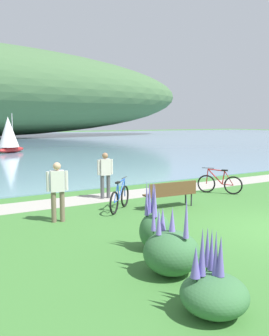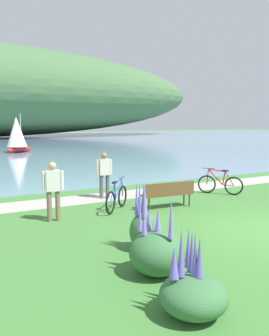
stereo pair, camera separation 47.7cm
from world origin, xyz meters
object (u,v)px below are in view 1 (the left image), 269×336
Objects in this scene: park_bench_near_camera at (171,192)px; bicycle_beside_path at (120,198)px; person_on_the_grass at (57,188)px; bicycle_leaning_near_bench at (220,184)px; person_at_shoreline at (105,172)px; sailboat_toward_hillside at (9,134)px.

park_bench_near_camera is 1.36× the size of bicycle_beside_path.
bicycle_leaning_near_bench is at bearing 5.60° from person_on_the_grass.
person_at_shoreline reaches higher than park_bench_near_camera.
park_bench_near_camera is 0.51× the size of sailboat_toward_hillside.
bicycle_beside_path is (-1.62, 0.55, -0.12)m from park_bench_near_camera.
park_bench_near_camera is 3.81m from person_on_the_grass.
bicycle_beside_path is 0.38× the size of sailboat_toward_hillside.
park_bench_near_camera is 3.24m from bicycle_leaning_near_bench.
bicycle_leaning_near_bench is 23.63m from sailboat_toward_hillside.
person_on_the_grass is at bearing -98.61° from sailboat_toward_hillside.
person_on_the_grass is (-6.87, -0.67, 0.58)m from bicycle_leaning_near_bench.
person_at_shoreline is at bearing 40.01° from person_on_the_grass.
sailboat_toward_hillside is at bearing 81.39° from person_on_the_grass.
person_at_shoreline is at bearing -92.86° from sailboat_toward_hillside.
park_bench_near_camera is 24.35m from sailboat_toward_hillside.
bicycle_beside_path is 2.24m from person_on_the_grass.
person_on_the_grass is at bearing -172.63° from bicycle_beside_path.
park_bench_near_camera is 1.72m from bicycle_beside_path.
sailboat_toward_hillside reaches higher than bicycle_leaning_near_bench.
person_at_shoreline is 3.32m from person_on_the_grass.
person_on_the_grass is at bearing -174.40° from bicycle_leaning_near_bench.
bicycle_beside_path reaches higher than park_bench_near_camera.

